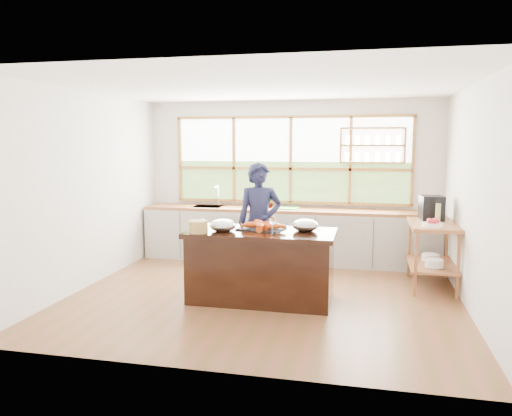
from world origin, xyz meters
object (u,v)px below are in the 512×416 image
(cook, at_px, (259,224))
(espresso_machine, at_px, (431,208))
(island, at_px, (261,265))
(wicker_basket, at_px, (198,227))

(cook, bearing_deg, espresso_machine, 0.11)
(cook, xyz_separation_m, espresso_machine, (2.37, 0.66, 0.21))
(island, bearing_deg, espresso_machine, 32.52)
(espresso_machine, relative_size, wicker_basket, 1.48)
(island, distance_m, espresso_machine, 2.67)
(espresso_machine, distance_m, wicker_basket, 3.37)
(wicker_basket, bearing_deg, island, 22.65)
(island, distance_m, cook, 0.86)
(cook, bearing_deg, island, -91.72)
(cook, bearing_deg, wicker_basket, -133.23)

